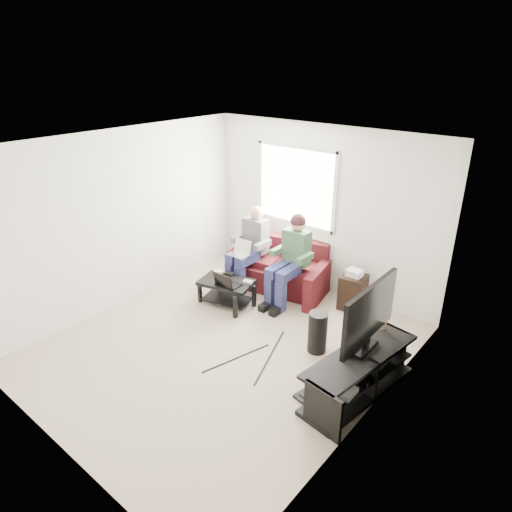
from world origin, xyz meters
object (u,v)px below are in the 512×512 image
(tv, at_px, (369,314))
(subwoofer, at_px, (318,332))
(coffee_table, at_px, (226,287))
(end_table, at_px, (353,291))
(sofa, at_px, (279,270))
(tv_stand, at_px, (359,376))

(tv, relative_size, subwoofer, 2.00)
(coffee_table, bearing_deg, tv, -9.65)
(tv, distance_m, end_table, 1.96)
(sofa, relative_size, subwoofer, 3.32)
(tv_stand, height_order, tv, tv)
(subwoofer, height_order, end_table, end_table)
(sofa, height_order, tv_stand, sofa)
(tv_stand, bearing_deg, tv, 91.47)
(subwoofer, bearing_deg, sofa, 142.21)
(coffee_table, height_order, tv_stand, tv_stand)
(coffee_table, bearing_deg, sofa, 75.52)
(end_table, bearing_deg, coffee_table, -143.59)
(sofa, bearing_deg, tv, -32.21)
(subwoofer, xyz_separation_m, end_table, (-0.19, 1.27, 0.01))
(tv, xyz_separation_m, subwoofer, (-0.79, 0.28, -0.70))
(sofa, xyz_separation_m, tv_stand, (2.25, -1.51, -0.06))
(sofa, relative_size, tv_stand, 1.13)
(subwoofer, bearing_deg, coffee_table, 175.27)
(coffee_table, xyz_separation_m, end_table, (1.52, 1.12, -0.01))
(tv, distance_m, subwoofer, 1.09)
(end_table, bearing_deg, subwoofer, -81.47)
(sofa, xyz_separation_m, tv, (2.24, -1.41, 0.68))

